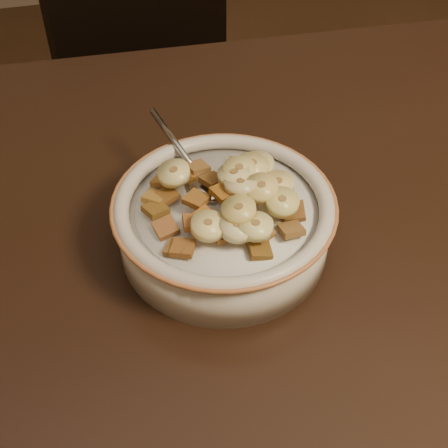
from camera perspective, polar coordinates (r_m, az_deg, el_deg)
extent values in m
cube|color=black|center=(0.64, 11.61, -4.98)|extent=(1.43, 0.95, 0.04)
cube|color=black|center=(1.31, -5.89, 10.26)|extent=(0.53, 0.53, 0.93)
cylinder|color=#BFB39F|center=(0.61, 0.00, -0.36)|extent=(0.20, 0.20, 0.05)
cylinder|color=silver|center=(0.59, 0.00, 1.30)|extent=(0.17, 0.17, 0.00)
ellipsoid|color=#A6A6A8|center=(0.61, -1.58, 3.44)|extent=(0.05, 0.06, 0.01)
cube|color=brown|center=(0.56, 3.35, -0.79)|extent=(0.03, 0.03, 0.01)
cube|color=brown|center=(0.63, 1.33, 5.38)|extent=(0.02, 0.03, 0.01)
cube|color=brown|center=(0.58, 6.42, 1.15)|extent=(0.02, 0.02, 0.01)
cube|color=brown|center=(0.56, 6.18, -0.51)|extent=(0.02, 0.02, 0.01)
cube|color=brown|center=(0.55, -0.01, -0.77)|extent=(0.02, 0.02, 0.01)
cube|color=brown|center=(0.57, -5.35, -0.33)|extent=(0.02, 0.02, 0.01)
cube|color=brown|center=(0.55, -3.78, -2.20)|extent=(0.03, 0.03, 0.01)
cube|color=olive|center=(0.62, -5.56, 3.98)|extent=(0.03, 0.03, 0.01)
cube|color=brown|center=(0.58, -6.28, 1.32)|extent=(0.03, 0.03, 0.01)
cube|color=brown|center=(0.60, -5.29, 2.61)|extent=(0.03, 0.03, 0.01)
cube|color=olive|center=(0.60, -6.34, 2.42)|extent=(0.03, 0.03, 0.01)
cube|color=brown|center=(0.62, -2.46, 5.19)|extent=(0.03, 0.03, 0.01)
cube|color=brown|center=(0.60, -1.05, 4.02)|extent=(0.03, 0.03, 0.01)
cube|color=brown|center=(0.55, -4.32, -2.17)|extent=(0.03, 0.03, 0.01)
cube|color=brown|center=(0.56, 1.30, 0.76)|extent=(0.03, 0.03, 0.01)
cube|color=brown|center=(0.55, 3.28, -2.38)|extent=(0.02, 0.02, 0.01)
cube|color=brown|center=(0.59, 1.59, 3.34)|extent=(0.03, 0.03, 0.01)
cube|color=brown|center=(0.56, -2.75, 0.12)|extent=(0.02, 0.02, 0.01)
cube|color=#9A5622|center=(0.58, -2.53, 2.27)|extent=(0.03, 0.03, 0.01)
cube|color=#955818|center=(0.57, -0.03, 2.92)|extent=(0.03, 0.03, 0.01)
cube|color=#94531D|center=(0.56, -1.81, 0.51)|extent=(0.03, 0.03, 0.01)
cube|color=#8F5218|center=(0.62, -3.50, 4.62)|extent=(0.02, 0.02, 0.01)
cylinder|color=#FAEFA3|center=(0.55, 1.21, -0.35)|extent=(0.04, 0.04, 0.01)
cylinder|color=#E6D07A|center=(0.55, 2.91, -0.23)|extent=(0.04, 0.04, 0.01)
cylinder|color=#D1C46B|center=(0.57, 5.33, 1.99)|extent=(0.04, 0.04, 0.02)
cylinder|color=beige|center=(0.55, -1.45, -0.17)|extent=(0.04, 0.04, 0.01)
cylinder|color=#FCEC9C|center=(0.61, 3.12, 5.42)|extent=(0.03, 0.03, 0.01)
cylinder|color=#EFE083|center=(0.60, -4.59, 4.64)|extent=(0.04, 0.04, 0.02)
cylinder|color=#F7D37B|center=(0.59, 4.98, 3.65)|extent=(0.03, 0.03, 0.01)
cylinder|color=#E2C872|center=(0.55, 1.37, 1.26)|extent=(0.04, 0.04, 0.01)
cylinder|color=#D7BF71|center=(0.57, 3.44, 3.28)|extent=(0.03, 0.03, 0.02)
cylinder|color=#D6C687|center=(0.57, 1.54, 3.64)|extent=(0.04, 0.04, 0.01)
cylinder|color=beige|center=(0.59, 1.40, 4.91)|extent=(0.04, 0.04, 0.01)
cylinder|color=#F2D777|center=(0.60, 2.66, 5.34)|extent=(0.04, 0.04, 0.02)
cylinder|color=#CEC478|center=(0.58, 0.92, 4.47)|extent=(0.04, 0.04, 0.01)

